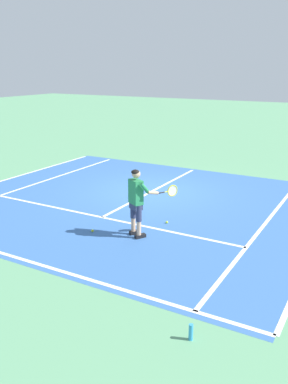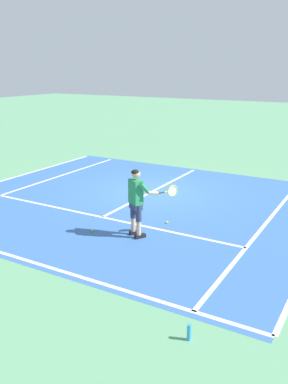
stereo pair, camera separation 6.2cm
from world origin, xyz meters
TOP-DOWN VIEW (x-y plane):
  - ground_plane at (0.00, 0.00)m, footprint 80.00×80.00m
  - court_inner_surface at (0.00, -1.22)m, footprint 10.98×9.85m
  - line_baseline at (0.00, -5.95)m, footprint 10.98×0.10m
  - line_service at (0.00, -2.90)m, footprint 8.23×0.10m
  - line_centre_service at (0.00, 0.30)m, footprint 0.10×6.40m
  - line_singles_left at (-4.12, -1.22)m, footprint 0.10×9.45m
  - line_singles_right at (4.12, -1.22)m, footprint 0.10×9.45m
  - line_doubles_left at (-5.49, -1.22)m, footprint 0.10×9.45m
  - tennis_player at (1.54, -3.56)m, footprint 1.04×0.91m
  - tennis_ball_near_feet at (1.79, -2.41)m, footprint 0.07×0.07m
  - tennis_ball_by_baseline at (0.41, -3.89)m, footprint 0.07×0.07m
  - water_bottle at (4.36, -6.69)m, footprint 0.07×0.07m

SIDE VIEW (x-z plane):
  - ground_plane at x=0.00m, z-range 0.00..0.00m
  - court_inner_surface at x=0.00m, z-range 0.00..0.00m
  - line_baseline at x=0.00m, z-range 0.00..0.01m
  - line_service at x=0.00m, z-range 0.00..0.01m
  - line_centre_service at x=0.00m, z-range 0.00..0.01m
  - line_singles_left at x=-4.12m, z-range 0.00..0.01m
  - line_singles_right at x=4.12m, z-range 0.00..0.01m
  - line_doubles_left at x=-5.49m, z-range 0.00..0.01m
  - tennis_ball_near_feet at x=1.79m, z-range 0.00..0.07m
  - tennis_ball_by_baseline at x=0.41m, z-range 0.00..0.07m
  - water_bottle at x=4.36m, z-range 0.00..0.27m
  - tennis_player at x=1.54m, z-range 0.13..1.85m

